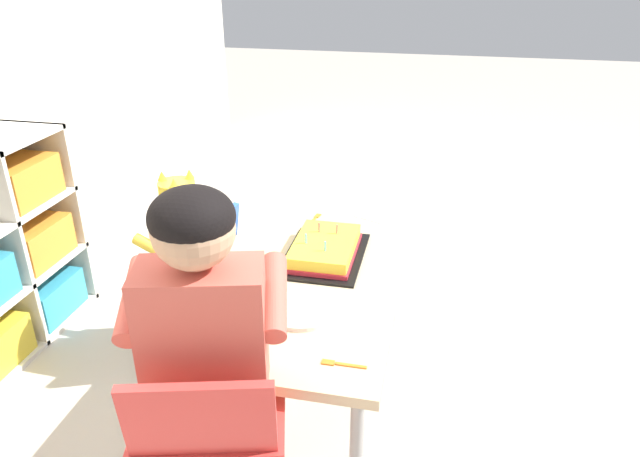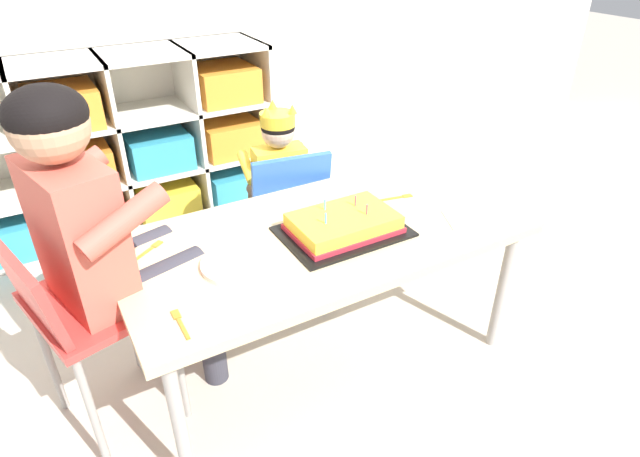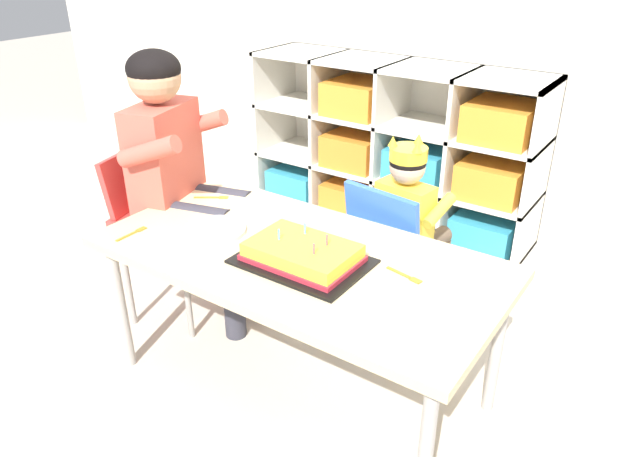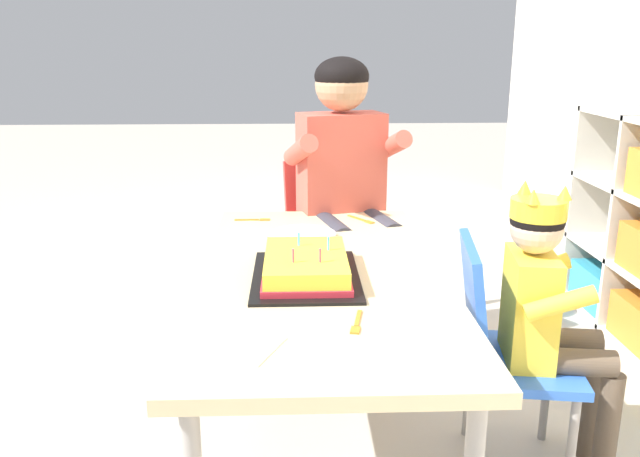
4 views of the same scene
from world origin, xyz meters
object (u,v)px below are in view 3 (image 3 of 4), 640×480
at_px(classroom_chair_blue, 291,261).
at_px(fork_at_table_front_edge, 456,267).
at_px(birthday_cake_on_tray, 367,283).
at_px(fork_by_napkin, 163,290).
at_px(adult_helper_seated, 111,242).
at_px(paper_plate_stack, 249,252).
at_px(fork_near_child_seat, 178,234).
at_px(child_with_crown, 297,213).
at_px(classroom_chair_adult_side, 86,294).
at_px(activity_table, 316,307).

xyz_separation_m(classroom_chair_blue, fork_at_table_front_edge, (0.52, -0.35, 0.20)).
distance_m(birthday_cake_on_tray, fork_by_napkin, 0.56).
height_order(adult_helper_seated, paper_plate_stack, adult_helper_seated).
relative_size(birthday_cake_on_tray, fork_near_child_seat, 3.16).
distance_m(child_with_crown, adult_helper_seated, 0.72).
bearing_deg(classroom_chair_blue, fork_near_child_seat, 40.67).
distance_m(classroom_chair_adult_side, fork_near_child_seat, 0.33).
bearing_deg(classroom_chair_adult_side, fork_at_table_front_edge, -71.64).
xyz_separation_m(classroom_chair_adult_side, fork_at_table_front_edge, (1.10, 0.03, 0.14)).
distance_m(child_with_crown, fork_at_table_front_edge, 0.69).
bearing_deg(activity_table, paper_plate_stack, 149.02).
bearing_deg(classroom_chair_blue, fork_by_napkin, 68.09).
xyz_separation_m(activity_table, birthday_cake_on_tray, (0.14, -0.06, 0.13)).
bearing_deg(child_with_crown, classroom_chair_blue, 90.45).
height_order(fork_at_table_front_edge, fork_near_child_seat, same).
bearing_deg(fork_at_table_front_edge, fork_by_napkin, -15.02).
distance_m(classroom_chair_blue, fork_near_child_seat, 0.44).
bearing_deg(adult_helper_seated, child_with_crown, -25.31).
xyz_separation_m(classroom_chair_adult_side, fork_by_napkin, (0.30, -0.18, 0.14)).
distance_m(adult_helper_seated, fork_near_child_seat, 0.24).
relative_size(paper_plate_stack, fork_by_napkin, 1.74).
relative_size(child_with_crown, fork_by_napkin, 6.83).
bearing_deg(classroom_chair_adult_side, paper_plate_stack, -67.98).
bearing_deg(fork_at_table_front_edge, fork_near_child_seat, -37.42).
bearing_deg(adult_helper_seated, birthday_cake_on_tray, -81.54).
height_order(classroom_chair_blue, paper_plate_stack, classroom_chair_blue).
relative_size(classroom_chair_blue, birthday_cake_on_tray, 1.75).
distance_m(fork_at_table_front_edge, fork_near_child_seat, 0.85).
relative_size(classroom_chair_blue, fork_at_table_front_edge, 5.97).
relative_size(activity_table, classroom_chair_blue, 1.68).
xyz_separation_m(classroom_chair_blue, classroom_chair_adult_side, (-0.58, -0.37, 0.07)).
distance_m(activity_table, classroom_chair_blue, 0.49).
bearing_deg(paper_plate_stack, fork_by_napkin, -132.23).
relative_size(fork_by_napkin, fork_near_child_seat, 1.00).
bearing_deg(birthday_cake_on_tray, classroom_chair_blue, 117.76).
distance_m(classroom_chair_blue, fork_by_napkin, 0.65).
xyz_separation_m(classroom_chair_blue, fork_near_child_seat, (-0.32, -0.23, 0.20)).
height_order(fork_by_napkin, fork_near_child_seat, same).
bearing_deg(fork_near_child_seat, birthday_cake_on_tray, -54.74).
bearing_deg(adult_helper_seated, paper_plate_stack, -61.46).
bearing_deg(classroom_chair_blue, adult_helper_seated, 46.45).
bearing_deg(birthday_cake_on_tray, classroom_chair_adult_side, 170.32).
bearing_deg(fork_near_child_seat, classroom_chair_blue, 7.04).
bearing_deg(fork_at_table_front_edge, paper_plate_stack, -30.88).
relative_size(paper_plate_stack, fork_near_child_seat, 1.74).
bearing_deg(classroom_chair_blue, paper_plate_stack, 81.31).
bearing_deg(fork_by_napkin, classroom_chair_blue, -7.15).
xyz_separation_m(adult_helper_seated, fork_at_table_front_edge, (0.99, 0.06, -0.06)).
bearing_deg(fork_at_table_front_edge, activity_table, -13.72).
height_order(birthday_cake_on_tray, fork_at_table_front_edge, birthday_cake_on_tray).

